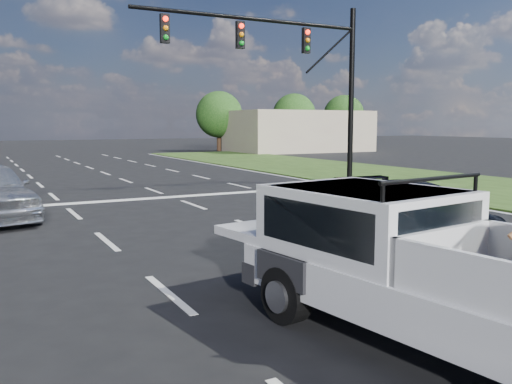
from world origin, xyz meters
The scene contains 10 objects.
ground centered at (0.00, 0.00, 0.00)m, with size 160.00×160.00×0.00m, color black.
road_markings centered at (0.00, 6.56, 0.01)m, with size 17.75×60.00×0.01m.
grass_shoulder_right centered at (13.00, 6.00, 0.03)m, with size 8.00×60.00×0.06m, color #243F13.
traffic_signal centered at (7.20, 10.50, 4.73)m, with size 9.11×0.31×7.00m.
building_right centered at (22.00, 34.00, 1.80)m, with size 12.00×7.00×3.60m, color tan.
tree_far_d centered at (16.00, 38.00, 3.29)m, with size 4.20×4.20×5.40m.
tree_far_e centered at (24.00, 38.00, 3.29)m, with size 4.20×4.20×5.40m.
tree_far_f centered at (30.00, 38.00, 3.29)m, with size 4.20×4.20×5.40m.
pickup_truck centered at (0.20, -3.15, 0.89)m, with size 2.50×5.25×1.89m.
black_coupe centered at (4.13, 1.12, 0.61)m, with size 1.71×4.21×1.22m, color black.
Camera 1 is at (-4.19, -7.31, 2.45)m, focal length 38.00 mm.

